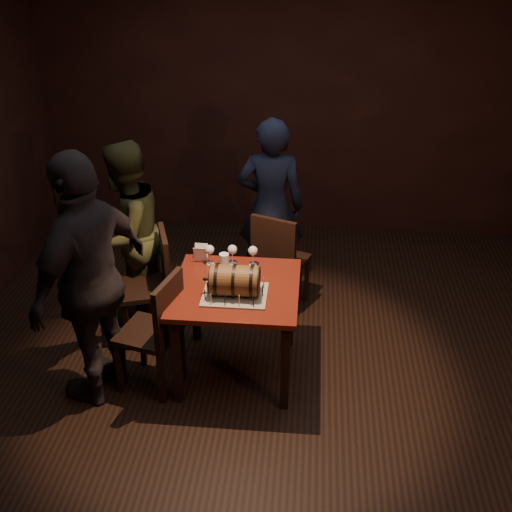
% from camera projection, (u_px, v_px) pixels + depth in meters
% --- Properties ---
extents(room_shell, '(5.04, 5.04, 2.80)m').
position_uv_depth(room_shell, '(263.00, 201.00, 4.32)').
color(room_shell, black).
rests_on(room_shell, ground).
extents(pub_table, '(0.90, 0.90, 0.75)m').
position_uv_depth(pub_table, '(236.00, 300.00, 4.65)').
color(pub_table, '#4C130C').
rests_on(pub_table, ground).
extents(cake_board, '(0.45, 0.35, 0.01)m').
position_uv_depth(cake_board, '(235.00, 294.00, 4.49)').
color(cake_board, gray).
rests_on(cake_board, pub_table).
extents(barrel_cake, '(0.40, 0.23, 0.23)m').
position_uv_depth(barrel_cake, '(235.00, 280.00, 4.44)').
color(barrel_cake, brown).
rests_on(barrel_cake, cake_board).
extents(birthday_candles, '(0.40, 0.30, 0.09)m').
position_uv_depth(birthday_candles, '(235.00, 289.00, 4.47)').
color(birthday_candles, '#DBCD83').
rests_on(birthday_candles, cake_board).
extents(wine_glass_left, '(0.07, 0.07, 0.16)m').
position_uv_depth(wine_glass_left, '(210.00, 251.00, 4.83)').
color(wine_glass_left, silver).
rests_on(wine_glass_left, pub_table).
extents(wine_glass_mid, '(0.07, 0.07, 0.16)m').
position_uv_depth(wine_glass_mid, '(232.00, 250.00, 4.83)').
color(wine_glass_mid, silver).
rests_on(wine_glass_mid, pub_table).
extents(wine_glass_right, '(0.07, 0.07, 0.16)m').
position_uv_depth(wine_glass_right, '(253.00, 252.00, 4.81)').
color(wine_glass_right, silver).
rests_on(wine_glass_right, pub_table).
extents(pint_of_ale, '(0.07, 0.07, 0.15)m').
position_uv_depth(pint_of_ale, '(224.00, 263.00, 4.75)').
color(pint_of_ale, silver).
rests_on(pint_of_ale, pub_table).
extents(menu_card, '(0.10, 0.05, 0.13)m').
position_uv_depth(menu_card, '(201.00, 254.00, 4.89)').
color(menu_card, white).
rests_on(menu_card, pub_table).
extents(chair_back, '(0.52, 0.52, 0.93)m').
position_uv_depth(chair_back, '(278.00, 258.00, 5.44)').
color(chair_back, black).
rests_on(chair_back, ground).
extents(chair_left_rear, '(0.51, 0.51, 0.93)m').
position_uv_depth(chair_left_rear, '(154.00, 279.00, 5.13)').
color(chair_left_rear, black).
rests_on(chair_left_rear, ground).
extents(chair_left_front, '(0.49, 0.49, 0.93)m').
position_uv_depth(chair_left_front, '(158.00, 327.00, 4.55)').
color(chair_left_front, black).
rests_on(chair_left_front, ground).
extents(person_back, '(0.59, 0.39, 1.62)m').
position_uv_depth(person_back, '(271.00, 207.00, 5.66)').
color(person_back, black).
rests_on(person_back, ground).
extents(person_left_rear, '(0.84, 0.93, 1.57)m').
position_uv_depth(person_left_rear, '(127.00, 234.00, 5.26)').
color(person_left_rear, '#3B3B1D').
rests_on(person_left_rear, ground).
extents(person_left_front, '(0.83, 1.18, 1.85)m').
position_uv_depth(person_left_front, '(91.00, 281.00, 4.33)').
color(person_left_front, black).
rests_on(person_left_front, ground).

